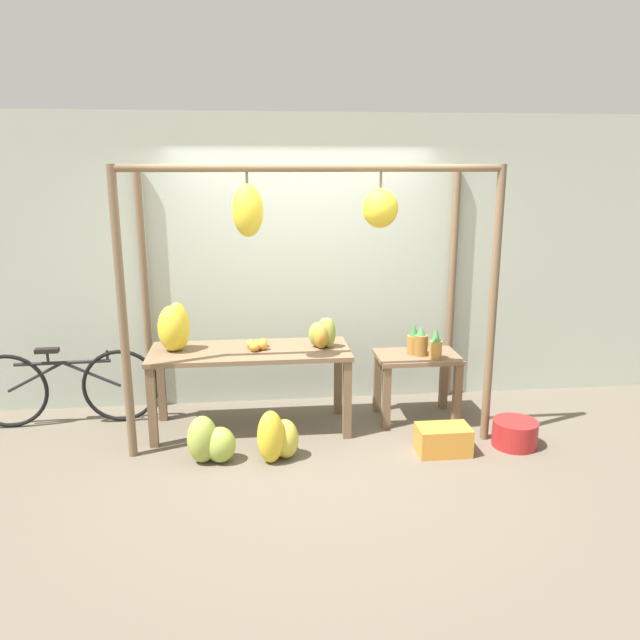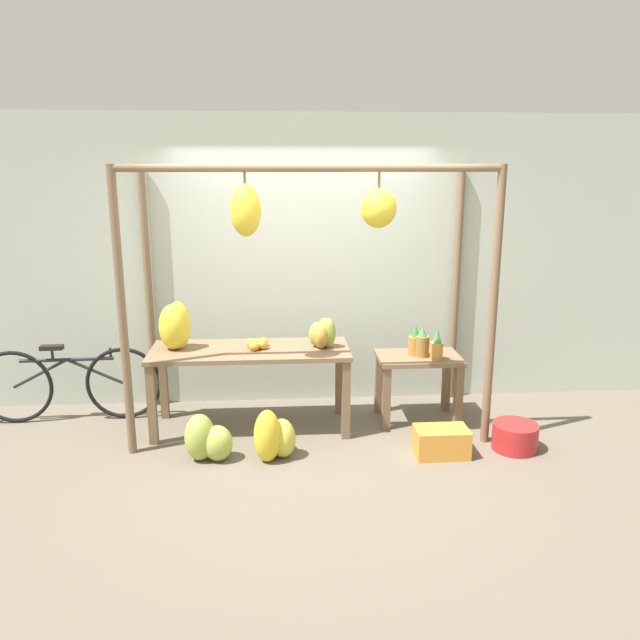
# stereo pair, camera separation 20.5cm
# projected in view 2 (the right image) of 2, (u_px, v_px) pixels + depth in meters

# --- Properties ---
(ground_plane) EXTENTS (20.00, 20.00, 0.00)m
(ground_plane) POSITION_uv_depth(u_px,v_px,m) (313.00, 456.00, 5.12)
(ground_plane) COLOR #665B4C
(shop_wall_back) EXTENTS (8.00, 0.08, 2.80)m
(shop_wall_back) POSITION_uv_depth(u_px,v_px,m) (304.00, 262.00, 6.08)
(shop_wall_back) COLOR #B7C1B2
(shop_wall_back) RESTS_ON ground_plane
(stall_awning) EXTENTS (3.06, 1.24, 2.33)m
(stall_awning) POSITION_uv_depth(u_px,v_px,m) (311.00, 250.00, 5.14)
(stall_awning) COLOR brown
(stall_awning) RESTS_ON ground_plane
(display_table_main) EXTENTS (1.75, 0.67, 0.75)m
(display_table_main) POSITION_uv_depth(u_px,v_px,m) (250.00, 360.00, 5.52)
(display_table_main) COLOR brown
(display_table_main) RESTS_ON ground_plane
(display_table_side) EXTENTS (0.76, 0.51, 0.62)m
(display_table_side) POSITION_uv_depth(u_px,v_px,m) (418.00, 371.00, 5.75)
(display_table_side) COLOR brown
(display_table_side) RESTS_ON ground_plane
(banana_pile_on_table) EXTENTS (0.35, 0.35, 0.43)m
(banana_pile_on_table) POSITION_uv_depth(u_px,v_px,m) (174.00, 327.00, 5.44)
(banana_pile_on_table) COLOR yellow
(banana_pile_on_table) RESTS_ON display_table_main
(orange_pile) EXTENTS (0.19, 0.22, 0.09)m
(orange_pile) POSITION_uv_depth(u_px,v_px,m) (257.00, 344.00, 5.49)
(orange_pile) COLOR orange
(orange_pile) RESTS_ON display_table_main
(pineapple_cluster) EXTENTS (0.28, 0.29, 0.30)m
(pineapple_cluster) POSITION_uv_depth(u_px,v_px,m) (424.00, 344.00, 5.65)
(pineapple_cluster) COLOR #A3702D
(pineapple_cluster) RESTS_ON display_table_side
(banana_pile_ground_left) EXTENTS (0.45, 0.33, 0.39)m
(banana_pile_ground_left) POSITION_uv_depth(u_px,v_px,m) (207.00, 440.00, 5.01)
(banana_pile_ground_left) COLOR #9EB247
(banana_pile_ground_left) RESTS_ON ground_plane
(banana_pile_ground_right) EXTENTS (0.42, 0.48, 0.44)m
(banana_pile_ground_right) POSITION_uv_depth(u_px,v_px,m) (273.00, 437.00, 5.06)
(banana_pile_ground_right) COLOR gold
(banana_pile_ground_right) RESTS_ON ground_plane
(fruit_crate_white) EXTENTS (0.43, 0.27, 0.23)m
(fruit_crate_white) POSITION_uv_depth(u_px,v_px,m) (441.00, 442.00, 5.11)
(fruit_crate_white) COLOR orange
(fruit_crate_white) RESTS_ON ground_plane
(blue_bucket) EXTENTS (0.38, 0.38, 0.22)m
(blue_bucket) POSITION_uv_depth(u_px,v_px,m) (515.00, 437.00, 5.22)
(blue_bucket) COLOR #AD2323
(blue_bucket) RESTS_ON ground_plane
(parked_bicycle) EXTENTS (1.67, 0.10, 0.73)m
(parked_bicycle) POSITION_uv_depth(u_px,v_px,m) (69.00, 384.00, 5.75)
(parked_bicycle) COLOR black
(parked_bicycle) RESTS_ON ground_plane
(papaya_pile) EXTENTS (0.26, 0.21, 0.27)m
(papaya_pile) POSITION_uv_depth(u_px,v_px,m) (323.00, 334.00, 5.51)
(papaya_pile) COLOR #93A33D
(papaya_pile) RESTS_ON display_table_main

